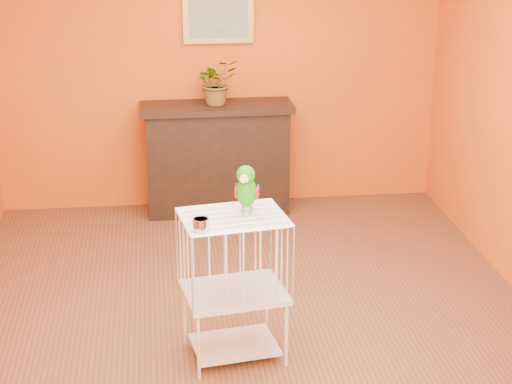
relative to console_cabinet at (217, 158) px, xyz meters
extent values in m
plane|color=brown|center=(0.05, -2.02, -0.50)|extent=(4.50, 4.50, 0.00)
plane|color=#C95D12|center=(0.05, 0.23, 0.80)|extent=(4.00, 0.00, 4.00)
plane|color=#C95D12|center=(0.05, -4.27, 0.80)|extent=(4.00, 0.00, 4.00)
cube|color=black|center=(0.00, 0.00, -0.03)|extent=(1.26, 0.42, 0.94)
cube|color=black|center=(0.00, 0.00, 0.47)|extent=(1.34, 0.48, 0.05)
cube|color=black|center=(0.00, -0.19, -0.03)|extent=(0.88, 0.02, 0.47)
cube|color=#4E1716|center=(-0.26, -0.05, -0.13)|extent=(0.05, 0.19, 0.29)
cube|color=#294F27|center=(-0.18, -0.05, -0.13)|extent=(0.05, 0.19, 0.29)
cube|color=#4E1716|center=(-0.08, -0.05, -0.13)|extent=(0.05, 0.19, 0.29)
cube|color=#294F27|center=(0.02, -0.05, -0.13)|extent=(0.05, 0.19, 0.29)
cube|color=#4E1716|center=(0.13, -0.05, -0.13)|extent=(0.05, 0.19, 0.29)
imported|color=#26722D|center=(0.01, 0.02, 0.65)|extent=(0.48, 0.51, 0.31)
cube|color=#AC913D|center=(0.05, 0.20, 1.25)|extent=(0.62, 0.03, 0.50)
cube|color=gray|center=(0.05, 0.19, 1.25)|extent=(0.52, 0.01, 0.40)
cube|color=silver|center=(-0.10, -2.58, -0.42)|extent=(0.57, 0.47, 0.02)
cube|color=silver|center=(-0.10, -2.58, -0.06)|extent=(0.68, 0.56, 0.04)
cube|color=silver|center=(-0.10, -2.58, 0.44)|extent=(0.68, 0.56, 0.01)
cylinder|color=silver|center=(-0.34, -2.83, -0.29)|extent=(0.02, 0.02, 0.42)
cylinder|color=silver|center=(0.20, -2.75, -0.29)|extent=(0.02, 0.02, 0.42)
cylinder|color=silver|center=(-0.41, -2.41, -0.29)|extent=(0.02, 0.02, 0.42)
cylinder|color=silver|center=(0.14, -2.33, -0.29)|extent=(0.02, 0.02, 0.42)
cylinder|color=silver|center=(-0.31, -2.77, 0.49)|extent=(0.10, 0.10, 0.07)
cylinder|color=#59544C|center=(-0.04, -2.53, 0.47)|extent=(0.01, 0.01, 0.05)
cylinder|color=#59544C|center=(0.01, -2.54, 0.47)|extent=(0.01, 0.01, 0.05)
ellipsoid|color=#109406|center=(-0.02, -2.54, 0.58)|extent=(0.16, 0.20, 0.23)
ellipsoid|color=#109406|center=(-0.03, -2.57, 0.70)|extent=(0.13, 0.14, 0.11)
cone|color=orange|center=(-0.04, -2.62, 0.69)|extent=(0.07, 0.08, 0.07)
cone|color=black|center=(-0.04, -2.61, 0.67)|extent=(0.03, 0.03, 0.03)
sphere|color=black|center=(-0.07, -2.58, 0.72)|extent=(0.02, 0.02, 0.02)
sphere|color=black|center=(0.00, -2.60, 0.72)|extent=(0.02, 0.02, 0.02)
ellipsoid|color=#A50C0C|center=(-0.08, -2.51, 0.57)|extent=(0.04, 0.07, 0.08)
ellipsoid|color=navy|center=(0.04, -2.54, 0.57)|extent=(0.04, 0.07, 0.08)
cone|color=#109406|center=(0.00, -2.46, 0.51)|extent=(0.11, 0.17, 0.12)
camera|label=1|loc=(-0.56, -7.32, 2.31)|focal=60.00mm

